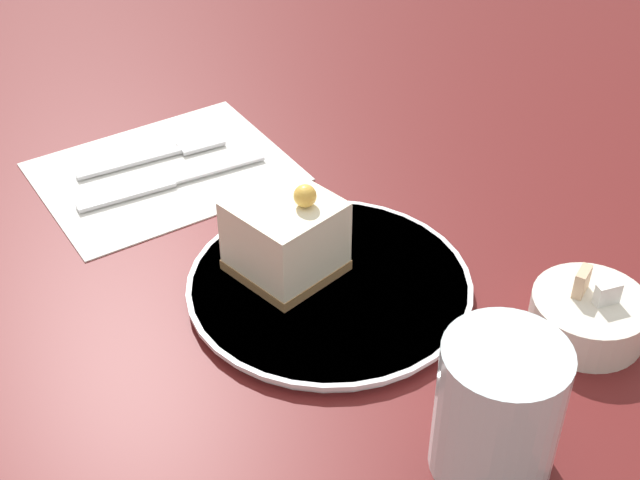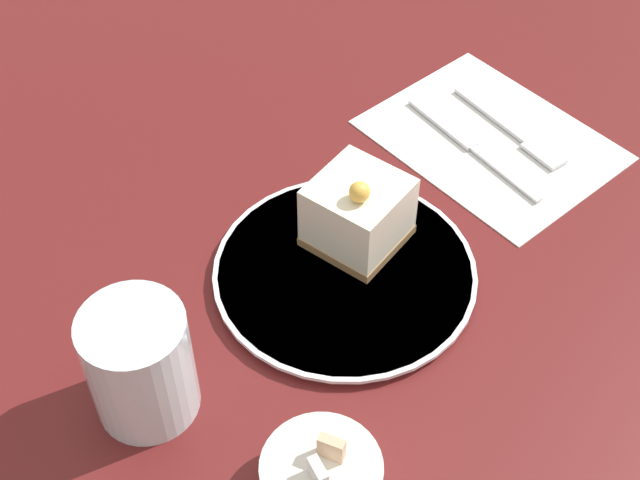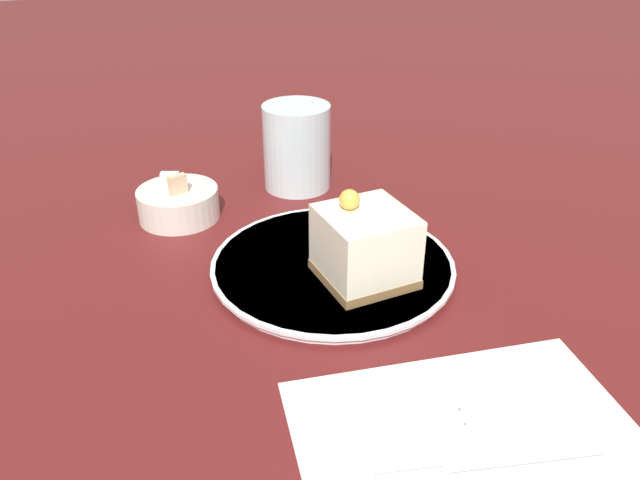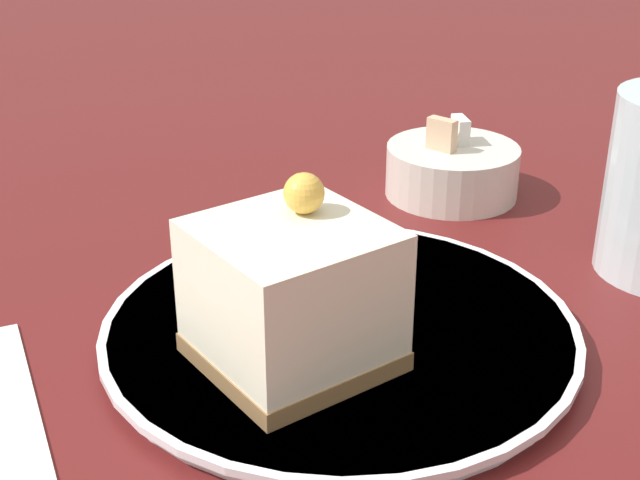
{
  "view_description": "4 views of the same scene",
  "coord_description": "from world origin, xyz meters",
  "px_view_note": "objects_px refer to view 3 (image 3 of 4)",
  "views": [
    {
      "loc": [
        0.43,
        -0.39,
        0.49
      ],
      "look_at": [
        0.02,
        -0.01,
        0.06
      ],
      "focal_mm": 50.0,
      "sensor_mm": 36.0,
      "label": 1
    },
    {
      "loc": [
        0.43,
        0.32,
        0.62
      ],
      "look_at": [
        0.03,
        -0.02,
        0.05
      ],
      "focal_mm": 50.0,
      "sensor_mm": 36.0,
      "label": 2
    },
    {
      "loc": [
        -0.46,
        0.21,
        0.33
      ],
      "look_at": [
        0.02,
        0.01,
        0.04
      ],
      "focal_mm": 35.0,
      "sensor_mm": 36.0,
      "label": 3
    },
    {
      "loc": [
        -0.2,
        -0.32,
        0.24
      ],
      "look_at": [
        0.01,
        0.0,
        0.06
      ],
      "focal_mm": 50.0,
      "sensor_mm": 36.0,
      "label": 4
    }
  ],
  "objects_px": {
    "plate": "(333,265)",
    "sugar_bowl": "(178,203)",
    "fork": "(476,479)",
    "drinking_glass": "(297,147)",
    "cake_slice": "(365,246)",
    "knife": "(488,414)"
  },
  "relations": [
    {
      "from": "sugar_bowl",
      "to": "drinking_glass",
      "type": "height_order",
      "value": "drinking_glass"
    },
    {
      "from": "cake_slice",
      "to": "knife",
      "type": "xyz_separation_m",
      "value": [
        -0.19,
        -0.01,
        -0.04
      ]
    },
    {
      "from": "cake_slice",
      "to": "knife",
      "type": "height_order",
      "value": "cake_slice"
    },
    {
      "from": "plate",
      "to": "cake_slice",
      "type": "relative_size",
      "value": 2.75
    },
    {
      "from": "plate",
      "to": "sugar_bowl",
      "type": "height_order",
      "value": "sugar_bowl"
    },
    {
      "from": "sugar_bowl",
      "to": "drinking_glass",
      "type": "xyz_separation_m",
      "value": [
        0.03,
        -0.16,
        0.03
      ]
    },
    {
      "from": "sugar_bowl",
      "to": "knife",
      "type": "bearing_deg",
      "value": -160.5
    },
    {
      "from": "plate",
      "to": "knife",
      "type": "height_order",
      "value": "plate"
    },
    {
      "from": "cake_slice",
      "to": "knife",
      "type": "relative_size",
      "value": 0.46
    },
    {
      "from": "plate",
      "to": "drinking_glass",
      "type": "xyz_separation_m",
      "value": [
        0.2,
        -0.04,
        0.05
      ]
    },
    {
      "from": "fork",
      "to": "sugar_bowl",
      "type": "height_order",
      "value": "sugar_bowl"
    },
    {
      "from": "drinking_glass",
      "to": "plate",
      "type": "bearing_deg",
      "value": 169.28
    },
    {
      "from": "sugar_bowl",
      "to": "plate",
      "type": "bearing_deg",
      "value": -145.78
    },
    {
      "from": "cake_slice",
      "to": "drinking_glass",
      "type": "height_order",
      "value": "drinking_glass"
    },
    {
      "from": "knife",
      "to": "plate",
      "type": "bearing_deg",
      "value": 19.95
    },
    {
      "from": "knife",
      "to": "sugar_bowl",
      "type": "relative_size",
      "value": 2.08
    },
    {
      "from": "plate",
      "to": "fork",
      "type": "distance_m",
      "value": 0.27
    },
    {
      "from": "plate",
      "to": "drinking_glass",
      "type": "height_order",
      "value": "drinking_glass"
    },
    {
      "from": "drinking_glass",
      "to": "fork",
      "type": "bearing_deg",
      "value": 173.24
    },
    {
      "from": "cake_slice",
      "to": "drinking_glass",
      "type": "distance_m",
      "value": 0.24
    },
    {
      "from": "sugar_bowl",
      "to": "fork",
      "type": "bearing_deg",
      "value": -167.18
    },
    {
      "from": "plate",
      "to": "knife",
      "type": "bearing_deg",
      "value": -174.18
    }
  ]
}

